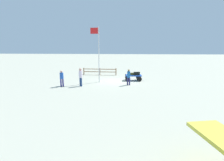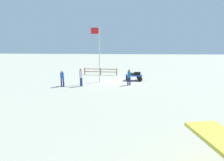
{
  "view_description": "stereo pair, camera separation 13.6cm",
  "coord_description": "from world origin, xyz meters",
  "px_view_note": "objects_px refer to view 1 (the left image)",
  "views": [
    {
      "loc": [
        -0.95,
        19.44,
        3.93
      ],
      "look_at": [
        0.03,
        6.0,
        1.25
      ],
      "focal_mm": 28.73,
      "sensor_mm": 36.0,
      "label": 1
    },
    {
      "loc": [
        -1.09,
        19.43,
        3.93
      ],
      "look_at": [
        0.03,
        6.0,
        1.25
      ],
      "focal_mm": 28.73,
      "sensor_mm": 36.0,
      "label": 2
    }
  ],
  "objects_px": {
    "flagpole": "(98,50)",
    "luggage_cart": "(133,77)",
    "worker_trailing": "(81,76)",
    "suitcase_maroon": "(131,74)",
    "suitcase_olive": "(137,74)",
    "worker_supervisor": "(62,77)",
    "worker_lead": "(129,76)",
    "suitcase_navy": "(137,73)"
  },
  "relations": [
    {
      "from": "luggage_cart",
      "to": "worker_lead",
      "type": "height_order",
      "value": "worker_lead"
    },
    {
      "from": "luggage_cart",
      "to": "suitcase_navy",
      "type": "bearing_deg",
      "value": 175.29
    },
    {
      "from": "worker_lead",
      "to": "suitcase_maroon",
      "type": "bearing_deg",
      "value": -98.63
    },
    {
      "from": "worker_lead",
      "to": "worker_trailing",
      "type": "xyz_separation_m",
      "value": [
        4.62,
        0.85,
        0.13
      ]
    },
    {
      "from": "worker_lead",
      "to": "flagpole",
      "type": "bearing_deg",
      "value": -21.23
    },
    {
      "from": "suitcase_olive",
      "to": "worker_lead",
      "type": "height_order",
      "value": "worker_lead"
    },
    {
      "from": "suitcase_olive",
      "to": "worker_supervisor",
      "type": "bearing_deg",
      "value": 26.22
    },
    {
      "from": "suitcase_olive",
      "to": "worker_lead",
      "type": "distance_m",
      "value": 2.66
    },
    {
      "from": "suitcase_maroon",
      "to": "worker_trailing",
      "type": "bearing_deg",
      "value": 32.7
    },
    {
      "from": "luggage_cart",
      "to": "suitcase_maroon",
      "type": "bearing_deg",
      "value": 6.32
    },
    {
      "from": "suitcase_maroon",
      "to": "worker_trailing",
      "type": "xyz_separation_m",
      "value": [
        4.98,
        3.2,
        0.27
      ]
    },
    {
      "from": "worker_trailing",
      "to": "flagpole",
      "type": "xyz_separation_m",
      "value": [
        -1.4,
        -2.1,
        2.37
      ]
    },
    {
      "from": "luggage_cart",
      "to": "worker_trailing",
      "type": "xyz_separation_m",
      "value": [
        5.17,
        3.22,
        0.57
      ]
    },
    {
      "from": "luggage_cart",
      "to": "worker_supervisor",
      "type": "relative_size",
      "value": 1.17
    },
    {
      "from": "worker_trailing",
      "to": "worker_supervisor",
      "type": "height_order",
      "value": "worker_trailing"
    },
    {
      "from": "suitcase_navy",
      "to": "worker_supervisor",
      "type": "distance_m",
      "value": 8.11
    },
    {
      "from": "suitcase_navy",
      "to": "worker_supervisor",
      "type": "xyz_separation_m",
      "value": [
        7.34,
        3.45,
        0.1
      ]
    },
    {
      "from": "suitcase_olive",
      "to": "suitcase_navy",
      "type": "distance_m",
      "value": 0.16
    },
    {
      "from": "suitcase_maroon",
      "to": "worker_lead",
      "type": "bearing_deg",
      "value": 81.37
    },
    {
      "from": "suitcase_olive",
      "to": "flagpole",
      "type": "bearing_deg",
      "value": 16.68
    },
    {
      "from": "worker_supervisor",
      "to": "worker_lead",
      "type": "bearing_deg",
      "value": -170.11
    },
    {
      "from": "flagpole",
      "to": "luggage_cart",
      "type": "bearing_deg",
      "value": -163.46
    },
    {
      "from": "flagpole",
      "to": "suitcase_maroon",
      "type": "bearing_deg",
      "value": -162.93
    },
    {
      "from": "worker_trailing",
      "to": "flagpole",
      "type": "height_order",
      "value": "flagpole"
    },
    {
      "from": "flagpole",
      "to": "suitcase_olive",
      "type": "bearing_deg",
      "value": -163.32
    },
    {
      "from": "suitcase_maroon",
      "to": "suitcase_navy",
      "type": "bearing_deg",
      "value": 178.87
    },
    {
      "from": "luggage_cart",
      "to": "suitcase_navy",
      "type": "height_order",
      "value": "suitcase_navy"
    },
    {
      "from": "suitcase_maroon",
      "to": "suitcase_olive",
      "type": "bearing_deg",
      "value": -165.8
    },
    {
      "from": "suitcase_olive",
      "to": "worker_lead",
      "type": "relative_size",
      "value": 0.41
    },
    {
      "from": "worker_supervisor",
      "to": "flagpole",
      "type": "xyz_separation_m",
      "value": [
        -3.18,
        -2.36,
        2.48
      ]
    },
    {
      "from": "suitcase_maroon",
      "to": "worker_trailing",
      "type": "relative_size",
      "value": 0.34
    },
    {
      "from": "suitcase_maroon",
      "to": "worker_lead",
      "type": "height_order",
      "value": "worker_lead"
    },
    {
      "from": "worker_lead",
      "to": "suitcase_olive",
      "type": "bearing_deg",
      "value": -110.48
    },
    {
      "from": "suitcase_maroon",
      "to": "suitcase_navy",
      "type": "distance_m",
      "value": 0.59
    },
    {
      "from": "worker_trailing",
      "to": "flagpole",
      "type": "relative_size",
      "value": 0.3
    },
    {
      "from": "luggage_cart",
      "to": "flagpole",
      "type": "xyz_separation_m",
      "value": [
        3.77,
        1.12,
        2.94
      ]
    },
    {
      "from": "worker_lead",
      "to": "flagpole",
      "type": "distance_m",
      "value": 4.26
    },
    {
      "from": "suitcase_olive",
      "to": "worker_trailing",
      "type": "bearing_deg",
      "value": 31.03
    },
    {
      "from": "suitcase_maroon",
      "to": "worker_lead",
      "type": "distance_m",
      "value": 2.38
    },
    {
      "from": "luggage_cart",
      "to": "suitcase_navy",
      "type": "xyz_separation_m",
      "value": [
        -0.4,
        0.03,
        0.36
      ]
    },
    {
      "from": "flagpole",
      "to": "worker_lead",
      "type": "bearing_deg",
      "value": 158.77
    },
    {
      "from": "luggage_cart",
      "to": "worker_lead",
      "type": "bearing_deg",
      "value": 76.97
    }
  ]
}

